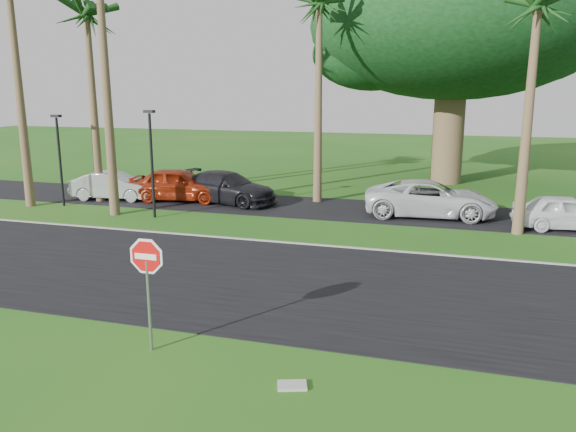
% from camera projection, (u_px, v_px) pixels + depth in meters
% --- Properties ---
extents(ground, '(120.00, 120.00, 0.00)m').
position_uv_depth(ground, '(193.00, 299.00, 15.02)').
color(ground, '#195415').
rests_on(ground, ground).
extents(road, '(120.00, 8.00, 0.02)m').
position_uv_depth(road, '(222.00, 275.00, 16.88)').
color(road, black).
rests_on(road, ground).
extents(parking_strip, '(120.00, 5.00, 0.02)m').
position_uv_depth(parking_strip, '(310.00, 207.00, 26.70)').
color(parking_strip, black).
rests_on(parking_strip, ground).
extents(curb, '(120.00, 0.12, 0.06)m').
position_uv_depth(curb, '(266.00, 241.00, 20.66)').
color(curb, gray).
rests_on(curb, ground).
extents(stop_sign_near, '(1.05, 0.07, 2.62)m').
position_uv_depth(stop_sign_near, '(147.00, 271.00, 11.68)').
color(stop_sign_near, gray).
rests_on(stop_sign_near, ground).
extents(palm_left_mid, '(5.00, 5.00, 10.00)m').
position_uv_depth(palm_left_mid, '(87.00, 20.00, 26.33)').
color(palm_left_mid, brown).
rests_on(palm_left_mid, ground).
extents(palm_center, '(5.00, 5.00, 10.50)m').
position_uv_depth(palm_center, '(319.00, 9.00, 26.09)').
color(palm_center, brown).
rests_on(palm_center, ground).
extents(palm_right_near, '(5.00, 5.00, 9.50)m').
position_uv_depth(palm_right_near, '(538.00, 12.00, 20.04)').
color(palm_right_near, brown).
rests_on(palm_right_near, ground).
extents(canopy_tree, '(16.50, 16.50, 13.12)m').
position_uv_depth(canopy_tree, '(455.00, 27.00, 31.93)').
color(canopy_tree, brown).
rests_on(canopy_tree, ground).
extents(streetlight_left, '(0.45, 0.25, 4.34)m').
position_uv_depth(streetlight_left, '(59.00, 154.00, 26.57)').
color(streetlight_left, black).
rests_on(streetlight_left, ground).
extents(streetlight_right, '(0.45, 0.25, 4.64)m').
position_uv_depth(streetlight_right, '(152.00, 157.00, 24.06)').
color(streetlight_right, black).
rests_on(streetlight_right, ground).
extents(car_silver, '(4.44, 2.08, 1.41)m').
position_uv_depth(car_silver, '(114.00, 186.00, 28.43)').
color(car_silver, silver).
rests_on(car_silver, ground).
extents(car_red, '(5.10, 2.60, 1.66)m').
position_uv_depth(car_red, '(179.00, 185.00, 28.07)').
color(car_red, maroon).
rests_on(car_red, ground).
extents(car_dark, '(5.60, 3.31, 1.52)m').
position_uv_depth(car_dark, '(227.00, 188.00, 27.60)').
color(car_dark, black).
rests_on(car_dark, ground).
extents(car_minivan, '(5.85, 3.04, 1.58)m').
position_uv_depth(car_minivan, '(430.00, 199.00, 24.61)').
color(car_minivan, silver).
rests_on(car_minivan, ground).
extents(car_pickup, '(4.24, 2.18, 1.38)m').
position_uv_depth(car_pickup, '(566.00, 213.00, 22.30)').
color(car_pickup, white).
rests_on(car_pickup, ground).
extents(utility_slab, '(0.63, 0.51, 0.06)m').
position_uv_depth(utility_slab, '(292.00, 385.00, 10.56)').
color(utility_slab, '#A4A49C').
rests_on(utility_slab, ground).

